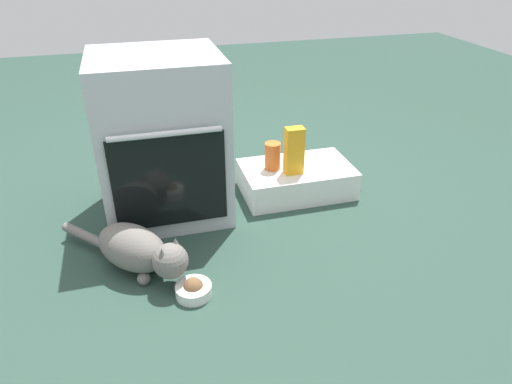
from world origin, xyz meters
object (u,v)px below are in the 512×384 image
(pantry_cabinet, at_px, (296,179))
(juice_carton, at_px, (294,151))
(cat, at_px, (138,250))
(sauce_jar, at_px, (272,156))
(food_bowl, at_px, (194,289))
(oven, at_px, (162,138))

(pantry_cabinet, relative_size, juice_carton, 2.37)
(pantry_cabinet, distance_m, cat, 0.95)
(sauce_jar, bearing_deg, food_bowl, -127.67)
(cat, height_order, sauce_jar, sauce_jar)
(pantry_cabinet, relative_size, food_bowl, 4.10)
(pantry_cabinet, xyz_separation_m, food_bowl, (-0.65, -0.65, -0.05))
(oven, xyz_separation_m, pantry_cabinet, (0.67, -0.00, -0.31))
(oven, relative_size, pantry_cabinet, 1.34)
(pantry_cabinet, distance_m, sauce_jar, 0.19)
(pantry_cabinet, height_order, sauce_jar, sauce_jar)
(food_bowl, height_order, cat, cat)
(oven, height_order, sauce_jar, oven)
(oven, bearing_deg, juice_carton, -5.58)
(oven, relative_size, sauce_jar, 5.44)
(sauce_jar, bearing_deg, pantry_cabinet, -6.12)
(oven, xyz_separation_m, juice_carton, (0.63, -0.06, -0.11))
(oven, bearing_deg, pantry_cabinet, -0.16)
(sauce_jar, bearing_deg, oven, -178.72)
(pantry_cabinet, height_order, juice_carton, juice_carton)
(oven, xyz_separation_m, sauce_jar, (0.54, 0.01, -0.16))
(oven, xyz_separation_m, cat, (-0.16, -0.46, -0.27))
(sauce_jar, distance_m, juice_carton, 0.12)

